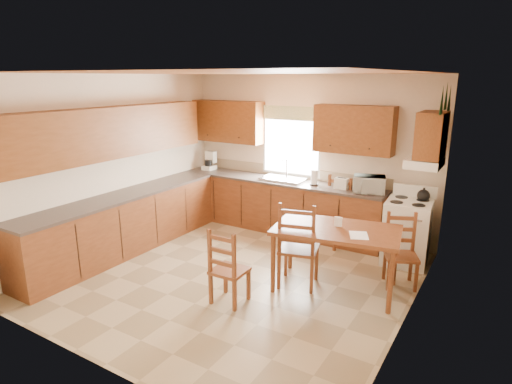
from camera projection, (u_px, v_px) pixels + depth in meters
The scene contains 35 objects.
floor at pixel (235, 276), 5.90m from camera, with size 4.50×4.50×0.00m, color #9B8762.
ceiling at pixel (233, 73), 5.19m from camera, with size 4.50×4.50×0.00m, color #9B5527.
wall_left at pixel (115, 163), 6.67m from camera, with size 4.50×4.50×0.00m, color beige.
wall_right at pixel (414, 207), 4.41m from camera, with size 4.50×4.50×0.00m, color beige.
wall_back at pixel (307, 155), 7.40m from camera, with size 4.50×4.50×0.00m, color beige.
wall_front at pixel (88, 233), 3.69m from camera, with size 4.50×4.50×0.00m, color beige.
lower_cab_back at pixel (279, 206), 7.58m from camera, with size 3.75×0.60×0.88m, color brown.
lower_cab_left at pixel (126, 224), 6.64m from camera, with size 0.60×3.60×0.88m, color brown.
counter_back at pixel (280, 181), 7.46m from camera, with size 3.75×0.63×0.04m, color #433732.
counter_left at pixel (123, 196), 6.52m from camera, with size 0.63×3.60×0.04m, color #433732.
backsplash at pixel (287, 172), 7.67m from camera, with size 3.75×0.01×0.18m, color gray.
upper_cab_back_left at pixel (228, 121), 7.91m from camera, with size 1.41×0.33×0.75m, color brown.
upper_cab_back_right at pixel (354, 129), 6.70m from camera, with size 1.25×0.33×0.75m, color brown.
upper_cab_left at pixel (112, 132), 6.34m from camera, with size 0.33×3.60×0.75m, color brown.
upper_cab_stove at pixel (431, 135), 5.72m from camera, with size 0.33×0.62×0.62m, color brown.
range_hood at pixel (425, 163), 5.84m from camera, with size 0.44×0.62×0.12m, color silver.
window_frame at pixel (291, 142), 7.47m from camera, with size 1.13×0.02×1.18m, color silver.
window_pane at pixel (291, 142), 7.47m from camera, with size 1.05×0.01×1.10m, color white.
window_valance at pixel (291, 113), 7.32m from camera, with size 1.19×0.01×0.24m, color #5B7F3F.
sink_basin at pixel (283, 179), 7.41m from camera, with size 0.75×0.45×0.04m, color silver.
pine_decal_a at pixel (442, 100), 5.26m from camera, with size 0.22×0.22×0.36m, color black.
pine_decal_b at pixel (446, 96), 5.51m from camera, with size 0.22×0.22×0.36m, color black.
pine_decal_c at pixel (450, 98), 5.79m from camera, with size 0.22×0.22×0.36m, color black.
stove at pixel (407, 233), 6.22m from camera, with size 0.62×0.64×0.92m, color silver.
coffeemaker at pixel (209, 161), 8.22m from camera, with size 0.20×0.23×0.33m, color silver.
paper_towel at pixel (314, 177), 7.05m from camera, with size 0.11×0.11×0.25m, color white.
toaster at pixel (342, 183), 6.82m from camera, with size 0.21×0.14×0.17m, color silver.
microwave at pixel (369, 184), 6.59m from camera, with size 0.44×0.32×0.26m, color silver.
dining_table at pixel (335, 259), 5.45m from camera, with size 1.54×0.88×0.82m, color brown.
chair_near_left at pixel (229, 266), 5.10m from camera, with size 0.40×0.38×0.95m, color brown.
chair_near_right at pixel (299, 243), 5.51m from camera, with size 0.48×0.46×1.15m, color brown.
chair_far_left at pixel (332, 212), 6.87m from camera, with size 0.46×0.44×1.10m, color brown.
chair_far_right at pixel (402, 252), 5.51m from camera, with size 0.40×0.38×0.95m, color brown.
table_paper at pixel (359, 235), 5.10m from camera, with size 0.21×0.28×0.00m, color white.
table_card at pixel (338, 222), 5.39m from camera, with size 0.10×0.02×0.13m, color white.
Camera 1 is at (3.05, -4.45, 2.65)m, focal length 30.00 mm.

